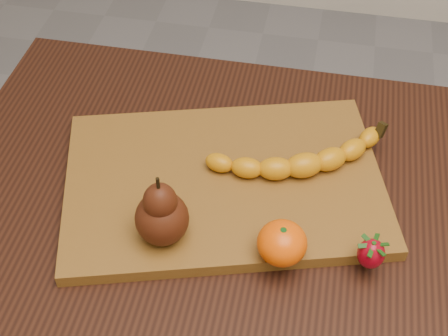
% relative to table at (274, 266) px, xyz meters
% --- Properties ---
extents(table, '(1.00, 0.70, 0.76)m').
position_rel_table_xyz_m(table, '(0.00, 0.00, 0.00)').
color(table, black).
rests_on(table, ground).
extents(cutting_board, '(0.52, 0.41, 0.02)m').
position_rel_table_xyz_m(cutting_board, '(-0.09, 0.06, 0.11)').
color(cutting_board, brown).
rests_on(cutting_board, table).
extents(banana, '(0.23, 0.15, 0.04)m').
position_rel_table_xyz_m(banana, '(0.02, 0.08, 0.14)').
color(banana, orange).
rests_on(banana, cutting_board).
extents(pear, '(0.09, 0.09, 0.11)m').
position_rel_table_xyz_m(pear, '(-0.14, -0.06, 0.17)').
color(pear, '#451B0B').
rests_on(pear, cutting_board).
extents(mandarin, '(0.08, 0.08, 0.05)m').
position_rel_table_xyz_m(mandarin, '(0.01, -0.06, 0.14)').
color(mandarin, '#FE5602').
rests_on(mandarin, cutting_board).
extents(strawberry, '(0.04, 0.04, 0.04)m').
position_rel_table_xyz_m(strawberry, '(0.12, -0.05, 0.14)').
color(strawberry, '#9B0414').
rests_on(strawberry, cutting_board).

